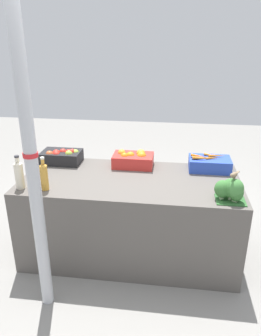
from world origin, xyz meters
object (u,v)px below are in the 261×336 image
juice_bottle_amber (44,176)px  juice_bottle_golden (33,177)px  juice_bottle_cloudy (19,174)px  sparrow_bird (234,175)px  broccoli_pile (231,189)px  carrot_crate (209,164)px  support_pole (32,170)px  apple_crate (62,156)px  orange_crate (133,159)px

juice_bottle_amber → juice_bottle_golden: bearing=180.0°
juice_bottle_cloudy → sparrow_bird: bearing=0.0°
broccoli_pile → juice_bottle_golden: size_ratio=0.92×
broccoli_pile → sparrow_bird: 0.12m
carrot_crate → support_pole: bearing=-141.2°
support_pole → juice_bottle_golden: 0.51m
apple_crate → juice_bottle_amber: (0.06, -0.59, 0.05)m
juice_bottle_cloudy → juice_bottle_amber: bearing=0.0°
juice_bottle_amber → carrot_crate: bearing=23.9°
broccoli_pile → apple_crate: bearing=158.7°
juice_bottle_golden → juice_bottle_amber: 0.10m
orange_crate → support_pole: bearing=-118.2°
apple_crate → juice_bottle_amber: bearing=-84.6°
support_pole → juice_bottle_cloudy: (-0.31, 0.41, -0.22)m
juice_bottle_cloudy → juice_bottle_golden: 0.12m
carrot_crate → juice_bottle_amber: size_ratio=1.35×
support_pole → broccoli_pile: support_pole is taller
orange_crate → juice_bottle_cloudy: bearing=-144.8°
juice_bottle_amber → broccoli_pile: bearing=0.2°
support_pole → apple_crate: support_pole is taller
juice_bottle_golden → sparrow_bird: 1.56m
orange_crate → juice_bottle_amber: (-0.64, -0.60, 0.05)m
apple_crate → carrot_crate: (1.41, 0.01, -0.01)m
orange_crate → carrot_crate: orange_crate is taller
carrot_crate → juice_bottle_golden: bearing=-157.5°
apple_crate → juice_bottle_amber: juice_bottle_amber is taller
carrot_crate → juice_bottle_cloudy: (-1.56, -0.60, 0.06)m
apple_crate → juice_bottle_cloudy: 0.62m
support_pole → juice_bottle_golden: (-0.20, 0.41, -0.24)m
broccoli_pile → juice_bottle_amber: juice_bottle_amber is taller
orange_crate → juice_bottle_golden: bearing=-140.7°
carrot_crate → sparrow_bird: bearing=-79.5°
broccoli_pile → sparrow_bird: bearing=-30.6°
juice_bottle_cloudy → juice_bottle_golden: juice_bottle_cloudy is taller
apple_crate → sparrow_bird: size_ratio=3.19×
orange_crate → juice_bottle_amber: juice_bottle_amber is taller
carrot_crate → broccoli_pile: size_ratio=1.59×
support_pole → sparrow_bird: (1.36, 0.41, -0.13)m
support_pole → orange_crate: bearing=61.8°
sparrow_bird → juice_bottle_golden: bearing=-55.4°
juice_bottle_golden → juice_bottle_amber: size_ratio=0.92×
juice_bottle_golden → juice_bottle_amber: (0.09, -0.00, 0.01)m
support_pole → apple_crate: bearing=99.0°
sparrow_bird → juice_bottle_amber: bearing=-55.4°
support_pole → juice_bottle_amber: bearing=104.1°
orange_crate → juice_bottle_golden: 0.95m
orange_crate → juice_bottle_cloudy: (-0.85, -0.60, 0.05)m
carrot_crate → juice_bottle_cloudy: juice_bottle_cloudy is taller
orange_crate → carrot_crate: (0.71, -0.00, -0.01)m
juice_bottle_amber → sparrow_bird: (1.46, 0.00, 0.09)m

